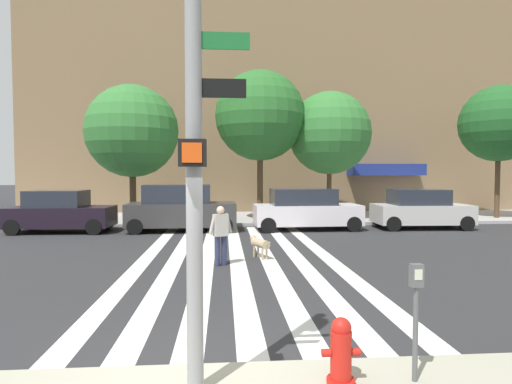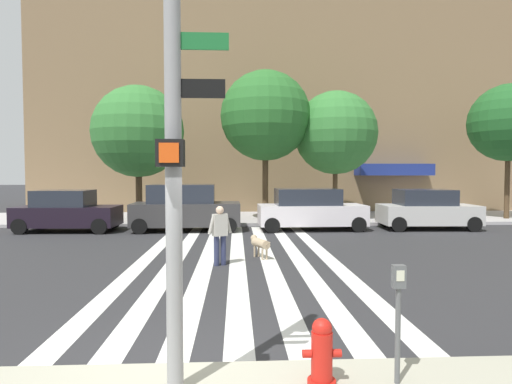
{
  "view_description": "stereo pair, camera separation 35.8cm",
  "coord_description": "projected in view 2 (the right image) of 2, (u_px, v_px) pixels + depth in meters",
  "views": [
    {
      "loc": [
        0.51,
        -5.22,
        2.55
      ],
      "look_at": [
        1.45,
        6.93,
        1.99
      ],
      "focal_mm": 29.51,
      "sensor_mm": 36.0,
      "label": 1
    },
    {
      "loc": [
        0.87,
        -5.25,
        2.55
      ],
      "look_at": [
        1.45,
        6.93,
        1.99
      ],
      "focal_mm": 29.51,
      "sensor_mm": 36.0,
      "label": 2
    }
  ],
  "objects": [
    {
      "name": "ground_plane",
      "position": [
        207.0,
        258.0,
        12.64
      ],
      "size": [
        160.0,
        160.0,
        0.0
      ],
      "primitive_type": "plane",
      "color": "#2B2B2D"
    },
    {
      "name": "sidewalk_far",
      "position": [
        220.0,
        218.0,
        22.97
      ],
      "size": [
        80.0,
        6.0,
        0.15
      ],
      "primitive_type": "cube",
      "color": "#A9A6A7",
      "rests_on": "ground_plane"
    },
    {
      "name": "crosswalk_stripes",
      "position": [
        237.0,
        257.0,
        12.69
      ],
      "size": [
        5.85,
        14.1,
        0.01
      ],
      "color": "silver",
      "rests_on": "ground_plane"
    },
    {
      "name": "apartment_block",
      "position": [
        318.0,
        25.0,
        32.62
      ],
      "size": [
        38.17,
        15.32,
        28.09
      ],
      "color": "olive",
      "rests_on": "ground_plane"
    },
    {
      "name": "traffic_light_pole",
      "position": [
        173.0,
        80.0,
        4.43
      ],
      "size": [
        0.74,
        0.46,
        5.8
      ],
      "color": "gray",
      "rests_on": "sidewalk_near"
    },
    {
      "name": "fire_hydrant",
      "position": [
        322.0,
        353.0,
        4.74
      ],
      "size": [
        0.44,
        0.32,
        0.76
      ],
      "color": "red",
      "rests_on": "sidewalk_near"
    },
    {
      "name": "parking_meter_second_along",
      "position": [
        398.0,
        307.0,
        4.75
      ],
      "size": [
        0.14,
        0.11,
        1.36
      ],
      "color": "#515456",
      "rests_on": "sidewalk_near"
    },
    {
      "name": "parked_car_near_curb",
      "position": [
        67.0,
        212.0,
        18.24
      ],
      "size": [
        4.29,
        2.02,
        1.8
      ],
      "color": "black",
      "rests_on": "ground_plane"
    },
    {
      "name": "parked_car_behind_first",
      "position": [
        185.0,
        208.0,
        18.48
      ],
      "size": [
        4.73,
        2.11,
        2.04
      ],
      "color": "#343233",
      "rests_on": "ground_plane"
    },
    {
      "name": "parked_car_third_in_line",
      "position": [
        310.0,
        210.0,
        18.75
      ],
      "size": [
        4.75,
        2.07,
        1.85
      ],
      "color": "silver",
      "rests_on": "ground_plane"
    },
    {
      "name": "parked_car_fourth_in_line",
      "position": [
        427.0,
        210.0,
        19.01
      ],
      "size": [
        4.29,
        2.12,
        1.8
      ],
      "color": "beige",
      "rests_on": "ground_plane"
    },
    {
      "name": "street_tree_nearest",
      "position": [
        138.0,
        132.0,
        20.69
      ],
      "size": [
        4.5,
        4.5,
        6.68
      ],
      "color": "#4C3823",
      "rests_on": "sidewalk_far"
    },
    {
      "name": "street_tree_middle",
      "position": [
        265.0,
        116.0,
        21.26
      ],
      "size": [
        4.55,
        4.55,
        7.56
      ],
      "color": "#4C3823",
      "rests_on": "sidewalk_far"
    },
    {
      "name": "street_tree_further",
      "position": [
        336.0,
        133.0,
        21.92
      ],
      "size": [
        4.33,
        4.33,
        6.66
      ],
      "color": "#4C3823",
      "rests_on": "sidewalk_far"
    },
    {
      "name": "street_tree_furthest",
      "position": [
        509.0,
        123.0,
        21.98
      ],
      "size": [
        4.04,
        4.04,
        7.05
      ],
      "color": "#4C3823",
      "rests_on": "sidewalk_far"
    },
    {
      "name": "pedestrian_dog_walker",
      "position": [
        220.0,
        232.0,
        11.55
      ],
      "size": [
        0.68,
        0.37,
        1.64
      ],
      "color": "#282D4C",
      "rests_on": "ground_plane"
    },
    {
      "name": "dog_on_leash",
      "position": [
        260.0,
        243.0,
        12.57
      ],
      "size": [
        0.58,
        1.09,
        0.65
      ],
      "color": "tan",
      "rests_on": "ground_plane"
    }
  ]
}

